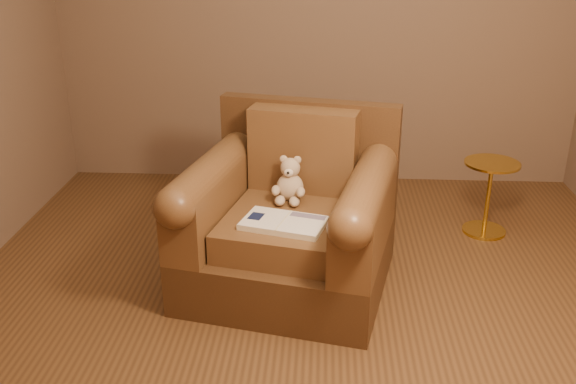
{
  "coord_description": "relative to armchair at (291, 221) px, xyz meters",
  "views": [
    {
      "loc": [
        0.05,
        -2.93,
        1.91
      ],
      "look_at": [
        -0.13,
        0.24,
        0.59
      ],
      "focal_mm": 40.0,
      "sensor_mm": 36.0,
      "label": 1
    }
  ],
  "objects": [
    {
      "name": "side_table",
      "position": [
        1.27,
        0.7,
        -0.11
      ],
      "size": [
        0.36,
        0.36,
        0.5
      ],
      "color": "gold",
      "rests_on": "floor"
    },
    {
      "name": "armchair",
      "position": [
        0.0,
        0.0,
        0.0
      ],
      "size": [
        1.27,
        1.23,
        0.97
      ],
      "rotation": [
        0.0,
        0.0,
        -0.21
      ],
      "color": "#472D17",
      "rests_on": "floor"
    },
    {
      "name": "guidebook",
      "position": [
        -0.02,
        -0.25,
        0.11
      ],
      "size": [
        0.48,
        0.36,
        0.03
      ],
      "rotation": [
        0.0,
        0.0,
        -0.27
      ],
      "color": "beige",
      "rests_on": "armchair"
    },
    {
      "name": "teddy_bear",
      "position": [
        -0.01,
        0.1,
        0.19
      ],
      "size": [
        0.19,
        0.22,
        0.26
      ],
      "rotation": [
        0.0,
        0.0,
        -0.12
      ],
      "color": "tan",
      "rests_on": "armchair"
    },
    {
      "name": "floor",
      "position": [
        0.12,
        -0.34,
        -0.38
      ],
      "size": [
        4.0,
        4.0,
        0.0
      ],
      "primitive_type": "plane",
      "color": "brown",
      "rests_on": "ground"
    }
  ]
}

